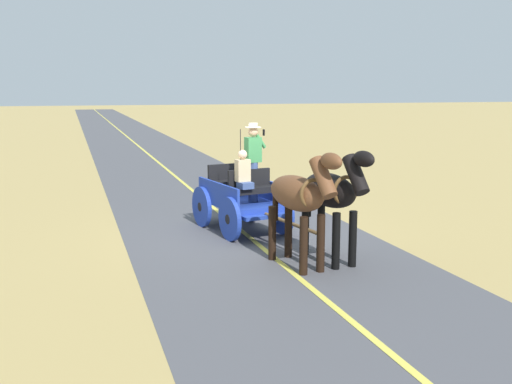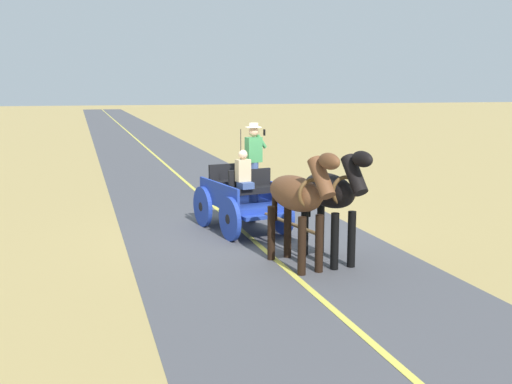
% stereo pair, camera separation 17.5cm
% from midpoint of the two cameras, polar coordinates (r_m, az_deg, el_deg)
% --- Properties ---
extents(ground_plane, '(200.00, 200.00, 0.00)m').
position_cam_midpoint_polar(ground_plane, '(13.67, -0.56, -4.03)').
color(ground_plane, tan).
extents(road_surface, '(5.40, 160.00, 0.01)m').
position_cam_midpoint_polar(road_surface, '(13.67, -0.56, -4.01)').
color(road_surface, '#4C4C51').
rests_on(road_surface, ground).
extents(road_centre_stripe, '(0.12, 160.00, 0.00)m').
position_cam_midpoint_polar(road_centre_stripe, '(13.67, -0.56, -3.99)').
color(road_centre_stripe, '#DBCC4C').
rests_on(road_centre_stripe, road_surface).
extents(horse_drawn_carriage, '(1.85, 4.51, 2.50)m').
position_cam_midpoint_polar(horse_drawn_carriage, '(13.85, -0.87, -0.39)').
color(horse_drawn_carriage, '#1E3899').
rests_on(horse_drawn_carriage, ground).
extents(horse_near_side, '(0.79, 2.15, 2.21)m').
position_cam_midpoint_polar(horse_near_side, '(11.36, 7.55, -0.14)').
color(horse_near_side, black).
rests_on(horse_near_side, ground).
extents(horse_off_side, '(0.86, 2.15, 2.21)m').
position_cam_midpoint_polar(horse_off_side, '(10.97, 4.45, -0.44)').
color(horse_off_side, brown).
rests_on(horse_off_side, ground).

